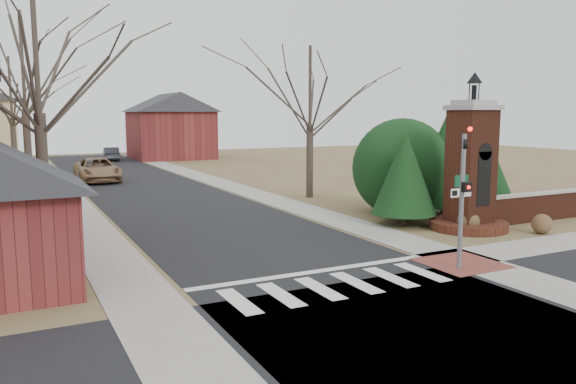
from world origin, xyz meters
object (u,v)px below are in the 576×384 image
brick_gate_monument (470,178)px  pickup_truck (97,170)px  traffic_signal_pole (463,187)px  sign_post (460,198)px  distant_car (111,154)px

brick_gate_monument → pickup_truck: 27.17m
traffic_signal_pole → brick_gate_monument: bearing=43.2°
sign_post → distant_car: bearing=95.0°
distant_car → brick_gate_monument: bearing=105.8°
sign_post → distant_car: (-3.98, 45.66, -1.25)m
brick_gate_monument → distant_car: size_ratio=1.53×
traffic_signal_pole → distant_car: traffic_signal_pole is taller
traffic_signal_pole → pickup_truck: (-6.62, 29.09, -1.76)m
sign_post → traffic_signal_pole: bearing=-132.4°
distant_car → sign_post: bearing=101.0°
distant_car → traffic_signal_pole: bearing=99.2°
distant_car → pickup_truck: bearing=83.6°
sign_post → brick_gate_monument: brick_gate_monument is taller
pickup_truck → distant_car: bearing=78.0°
brick_gate_monument → distant_car: 43.31m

